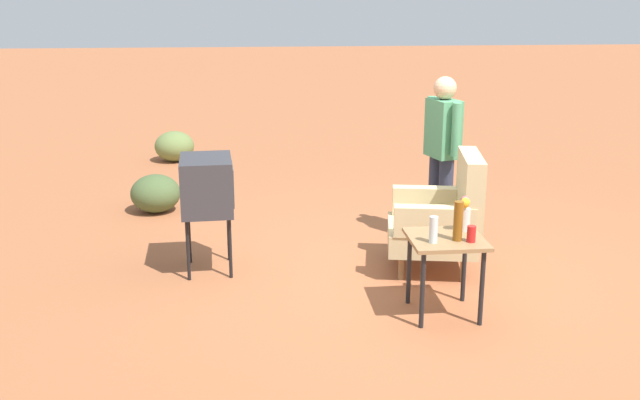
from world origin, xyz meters
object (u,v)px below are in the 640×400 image
Objects in this scene: tv_on_stand at (207,186)px; flower_vase at (465,212)px; side_table at (446,249)px; bottle_tall_amber at (458,221)px; soda_can_red at (471,234)px; armchair at (443,217)px; person_standing at (442,149)px; bottle_short_clear at (433,230)px.

tv_on_stand is 2.24m from flower_vase.
side_table is 0.26m from bottle_tall_amber.
tv_on_stand is 2.35m from soda_can_red.
soda_can_red is at bearing -4.30° from armchair.
side_table is 0.25m from soda_can_red.
person_standing is 1.60m from flower_vase.
bottle_tall_amber is (0.07, 0.06, 0.24)m from side_table.
soda_can_red is (0.04, 0.09, -0.09)m from bottle_tall_amber.
flower_vase reaches higher than soda_can_red.
armchair is at bearing 175.99° from flower_vase.
person_standing is at bearing 168.83° from bottle_tall_amber.
armchair is at bearing 175.70° from soda_can_red.
person_standing is at bearing 167.05° from armchair.
armchair reaches higher than flower_vase.
flower_vase is at bearing -4.01° from armchair.
tv_on_stand is 2.10m from bottle_short_clear.
person_standing is 13.44× the size of soda_can_red.
bottle_short_clear is at bearing -50.59° from side_table.
bottle_tall_amber is at bearing -11.17° from person_standing.
side_table is 2.08× the size of bottle_tall_amber.
soda_can_red is at bearing 65.22° from bottle_tall_amber.
side_table is 0.60× the size of tv_on_stand.
bottle_short_clear is at bearing -50.65° from flower_vase.
tv_on_stand is 2.24m from bottle_tall_amber.
tv_on_stand is at bearing -122.26° from bottle_tall_amber.
bottle_short_clear is 0.29m from soda_can_red.
armchair reaches higher than bottle_short_clear.
bottle_tall_amber is 1.13× the size of flower_vase.
person_standing is 1.87m from soda_can_red.
bottle_tall_amber is 1.50× the size of bottle_short_clear.
flower_vase is at bearing -8.61° from person_standing.
soda_can_red is at bearing 87.88° from bottle_short_clear.
armchair is 4.00× the size of flower_vase.
bottle_short_clear is at bearing -80.53° from bottle_tall_amber.
person_standing reaches higher than bottle_short_clear.
tv_on_stand is 3.43× the size of bottle_tall_amber.
bottle_tall_amber is at bearing -114.78° from soda_can_red.
person_standing reaches higher than soda_can_red.
bottle_tall_amber reaches higher than flower_vase.
person_standing is (-0.80, 0.18, 0.44)m from armchair.
person_standing is 6.19× the size of flower_vase.
side_table is 0.33m from flower_vase.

